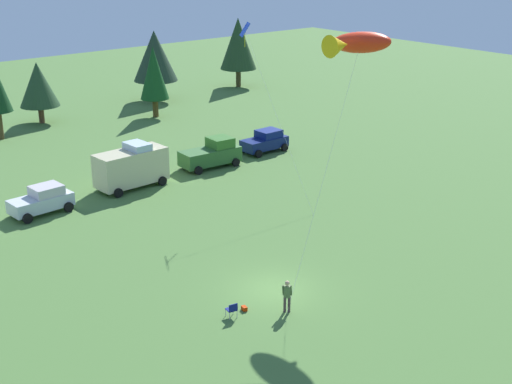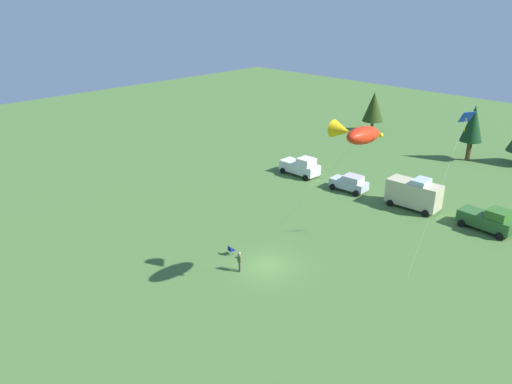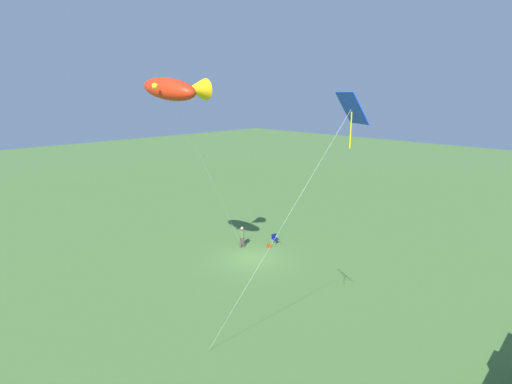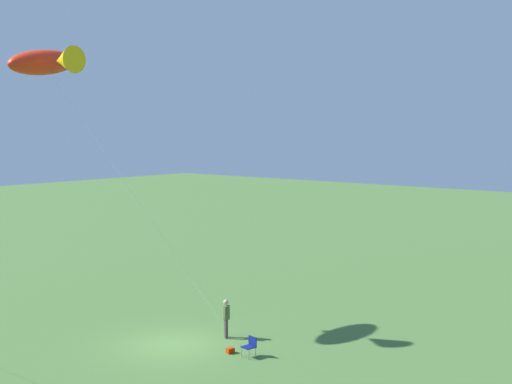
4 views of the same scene
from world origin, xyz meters
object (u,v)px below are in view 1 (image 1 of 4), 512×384
object	(u,v)px
car_silver_compact	(42,200)
kite_diamond_blue	(247,35)
backpack_on_grass	(244,308)
kite_large_fish	(355,43)
van_camper_beige	(131,166)
folding_chair	(232,309)
truck_green_flatbed	(212,154)
person_kite_flyer	(287,294)
car_navy_hatch	(265,141)

from	to	relation	value
car_silver_compact	kite_diamond_blue	distance (m)	18.04
backpack_on_grass	kite_large_fish	xyz separation A→B (m)	(9.48, 1.95, 12.23)
backpack_on_grass	van_camper_beige	bearing A→B (deg)	75.38
folding_chair	truck_green_flatbed	size ratio (longest dim) A/B	0.16
person_kite_flyer	backpack_on_grass	bearing A→B (deg)	86.16
backpack_on_grass	truck_green_flatbed	world-z (taller)	truck_green_flatbed
truck_green_flatbed	person_kite_flyer	bearing A→B (deg)	-113.78
kite_large_fish	car_navy_hatch	bearing A→B (deg)	63.18
backpack_on_grass	kite_large_fish	size ratio (longest dim) A/B	0.02
truck_green_flatbed	car_navy_hatch	world-z (taller)	truck_green_flatbed
folding_chair	kite_diamond_blue	bearing A→B (deg)	-30.93
kite_diamond_blue	backpack_on_grass	bearing A→B (deg)	-129.48
van_camper_beige	car_navy_hatch	size ratio (longest dim) A/B	1.30
backpack_on_grass	car_navy_hatch	bearing A→B (deg)	47.44
backpack_on_grass	truck_green_flatbed	bearing A→B (deg)	57.57
person_kite_flyer	car_navy_hatch	distance (m)	28.03
folding_chair	truck_green_flatbed	distance (m)	24.49
van_camper_beige	kite_diamond_blue	world-z (taller)	kite_diamond_blue
car_silver_compact	kite_large_fish	distance (m)	23.74
van_camper_beige	folding_chair	bearing A→B (deg)	-109.69
folding_chair	truck_green_flatbed	bearing A→B (deg)	-23.67
kite_large_fish	kite_diamond_blue	distance (m)	12.28
car_navy_hatch	person_kite_flyer	bearing A→B (deg)	-128.80
backpack_on_grass	kite_diamond_blue	size ratio (longest dim) A/B	0.03
folding_chair	car_silver_compact	distance (m)	19.41
van_camper_beige	truck_green_flatbed	xyz separation A→B (m)	(7.58, 0.20, -0.54)
backpack_on_grass	kite_large_fish	world-z (taller)	kite_large_fish
person_kite_flyer	kite_diamond_blue	distance (m)	21.16
backpack_on_grass	car_silver_compact	world-z (taller)	car_silver_compact
car_silver_compact	van_camper_beige	bearing A→B (deg)	1.57
truck_green_flatbed	kite_diamond_blue	size ratio (longest dim) A/B	0.42
person_kite_flyer	car_silver_compact	bearing A→B (deg)	49.88
person_kite_flyer	car_silver_compact	size ratio (longest dim) A/B	0.40
van_camper_beige	truck_green_flatbed	size ratio (longest dim) A/B	1.07
car_silver_compact	car_navy_hatch	distance (m)	21.16
kite_diamond_blue	truck_green_flatbed	bearing A→B (deg)	78.60
person_kite_flyer	folding_chair	world-z (taller)	person_kite_flyer
folding_chair	kite_diamond_blue	size ratio (longest dim) A/B	0.07
person_kite_flyer	backpack_on_grass	distance (m)	2.34
backpack_on_grass	folding_chair	bearing A→B (deg)	-168.68
person_kite_flyer	van_camper_beige	bearing A→B (deg)	29.87
kite_large_fish	truck_green_flatbed	bearing A→B (deg)	79.71
folding_chair	truck_green_flatbed	world-z (taller)	truck_green_flatbed
van_camper_beige	car_navy_hatch	bearing A→B (deg)	0.02
person_kite_flyer	car_navy_hatch	size ratio (longest dim) A/B	0.41
person_kite_flyer	backpack_on_grass	world-z (taller)	person_kite_flyer
kite_large_fish	car_silver_compact	bearing A→B (deg)	124.18
truck_green_flatbed	backpack_on_grass	bearing A→B (deg)	-118.78
car_silver_compact	truck_green_flatbed	bearing A→B (deg)	-0.46
person_kite_flyer	kite_diamond_blue	size ratio (longest dim) A/B	0.14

